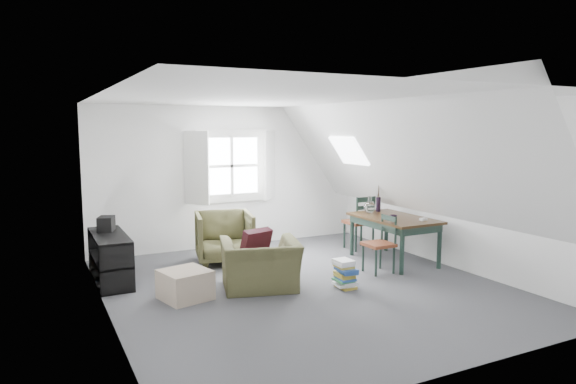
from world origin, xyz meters
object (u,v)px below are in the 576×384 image
dining_table (394,223)px  media_shelf (111,261)px  dining_chair_far (360,221)px  dining_chair_near (380,243)px  ottoman (185,285)px  armchair_near (260,289)px  armchair_far (225,262)px  magazine_stack (345,274)px

dining_table → media_shelf: dining_table is taller
dining_table → dining_chair_far: dining_chair_far is taller
dining_chair_near → media_shelf: (-3.63, 1.26, -0.14)m
ottoman → dining_table: (3.46, 0.28, 0.44)m
armchair_near → ottoman: size_ratio=1.83×
armchair_far → armchair_near: bearing=-79.1°
armchair_near → media_shelf: (-1.73, 1.19, 0.30)m
dining_table → media_shelf: 4.29m
armchair_far → media_shelf: bearing=-157.1°
armchair_near → dining_chair_near: 1.95m
media_shelf → dining_table: bearing=-8.0°
armchair_near → dining_table: 2.56m
armchair_far → media_shelf: size_ratio=0.68×
dining_table → armchair_far: bearing=150.8°
ottoman → dining_chair_near: 2.91m
dining_chair_far → magazine_stack: dining_chair_far is taller
armchair_near → magazine_stack: magazine_stack is taller
armchair_far → dining_table: 2.76m
dining_chair_near → media_shelf: bearing=-118.8°
dining_table → magazine_stack: bearing=-153.9°
dining_table → armchair_near: bearing=-175.5°
dining_table → dining_chair_far: bearing=86.5°
armchair_near → armchair_far: bearing=-76.3°
armchair_far → ottoman: size_ratio=1.62×
ottoman → media_shelf: size_ratio=0.42×
dining_table → dining_chair_far: (0.01, 0.94, -0.13)m
armchair_far → dining_chair_near: bearing=-27.8°
ottoman → dining_chair_far: dining_chair_far is taller
media_shelf → ottoman: bearing=-53.9°
dining_chair_near → dining_chair_far: bearing=147.6°
armchair_near → armchair_far: armchair_far is taller
magazine_stack → dining_table: bearing=29.2°
dining_chair_far → magazine_stack: size_ratio=2.49×
dining_chair_near → armchair_near: bearing=-101.7°
dining_chair_far → dining_chair_near: (-0.57, -1.34, -0.06)m
dining_chair_far → magazine_stack: (-1.45, -1.74, -0.30)m
armchair_near → media_shelf: media_shelf is taller
armchair_far → dining_chair_far: dining_chair_far is taller
armchair_far → ottoman: (-1.04, -1.46, 0.18)m
ottoman → armchair_near: bearing=-2.9°
dining_chair_far → media_shelf: bearing=-16.5°
armchair_far → ottoman: 1.80m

